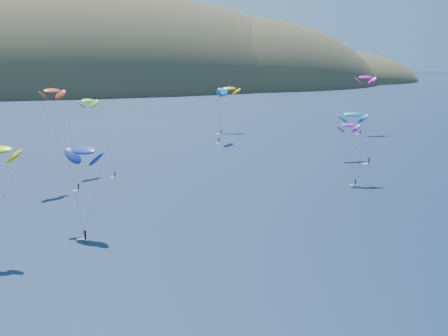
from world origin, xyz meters
name	(u,v)px	position (x,y,z in m)	size (l,w,h in m)	color
island	(87,98)	(39.40, 562.36, -10.74)	(730.00, 300.00, 210.00)	#3D3526
kitesurfer_3	(88,101)	(-12.35, 132.24, 21.63)	(10.23, 14.90, 23.71)	yellow
kitesurfer_4	(222,90)	(46.45, 179.57, 20.72)	(9.08, 10.19, 23.36)	yellow
kitesurfer_5	(353,114)	(56.38, 95.19, 18.85)	(8.99, 9.94, 21.16)	yellow
kitesurfer_6	(348,125)	(72.95, 125.40, 11.65)	(8.42, 12.29, 13.97)	yellow
kitesurfer_8	(365,77)	(115.03, 183.67, 24.40)	(10.89, 8.34, 27.27)	yellow
kitesurfer_9	(52,91)	(-23.79, 114.26, 25.94)	(10.26, 11.41, 28.33)	yellow
kitesurfer_10	(84,150)	(-21.08, 69.75, 16.65)	(9.41, 13.75, 19.42)	yellow
kitesurfer_11	(229,89)	(59.72, 207.95, 19.21)	(12.77, 12.24, 21.93)	yellow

